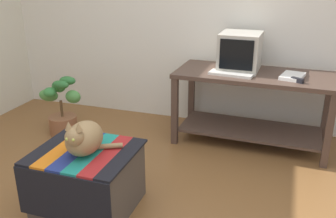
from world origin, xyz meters
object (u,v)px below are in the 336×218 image
at_px(keyboard, 231,74).
at_px(potted_plant, 61,110).
at_px(tv_monitor, 240,52).
at_px(book, 292,76).
at_px(stapler, 297,80).
at_px(cat, 84,138).
at_px(ottoman_with_blanket, 87,179).
at_px(desk, 252,96).

distance_m(keyboard, potted_plant, 1.78).
height_order(tv_monitor, potted_plant, tv_monitor).
xyz_separation_m(book, stapler, (0.04, -0.13, 0.00)).
bearing_deg(potted_plant, cat, -49.58).
bearing_deg(keyboard, book, 14.86).
distance_m(ottoman_with_blanket, potted_plant, 1.41).
distance_m(keyboard, stapler, 0.58).
xyz_separation_m(keyboard, potted_plant, (-1.70, -0.26, -0.47)).
xyz_separation_m(ottoman_with_blanket, cat, (0.02, -0.04, 0.35)).
bearing_deg(stapler, potted_plant, 124.60).
bearing_deg(ottoman_with_blanket, cat, -57.98).
height_order(cat, stapler, stapler).
height_order(keyboard, stapler, stapler).
xyz_separation_m(tv_monitor, book, (0.50, -0.15, -0.16)).
height_order(ottoman_with_blanket, potted_plant, potted_plant).
bearing_deg(cat, keyboard, 58.77).
xyz_separation_m(potted_plant, stapler, (2.28, 0.21, 0.47)).
relative_size(keyboard, potted_plant, 0.66).
height_order(book, cat, book).
bearing_deg(keyboard, cat, -112.63).
relative_size(book, ottoman_with_blanket, 0.40).
distance_m(tv_monitor, book, 0.54).
bearing_deg(tv_monitor, keyboard, -98.07).
height_order(ottoman_with_blanket, cat, cat).
height_order(desk, keyboard, keyboard).
relative_size(desk, cat, 4.19).
xyz_separation_m(ottoman_with_blanket, stapler, (1.36, 1.28, 0.50)).
relative_size(tv_monitor, potted_plant, 0.71).
bearing_deg(ottoman_with_blanket, desk, 56.54).
relative_size(desk, ottoman_with_blanket, 2.15).
bearing_deg(tv_monitor, stapler, -25.48).
bearing_deg(cat, ottoman_with_blanket, 119.52).
bearing_deg(desk, potted_plant, -166.57).
xyz_separation_m(tv_monitor, keyboard, (-0.04, -0.23, -0.16)).
height_order(desk, potted_plant, desk).
distance_m(ottoman_with_blanket, cat, 0.35).
bearing_deg(desk, book, -8.05).
bearing_deg(tv_monitor, ottoman_with_blanket, -116.07).
bearing_deg(book, potted_plant, -159.31).
xyz_separation_m(book, potted_plant, (-2.23, -0.34, -0.47)).
relative_size(keyboard, book, 1.47).
bearing_deg(book, desk, -177.57).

